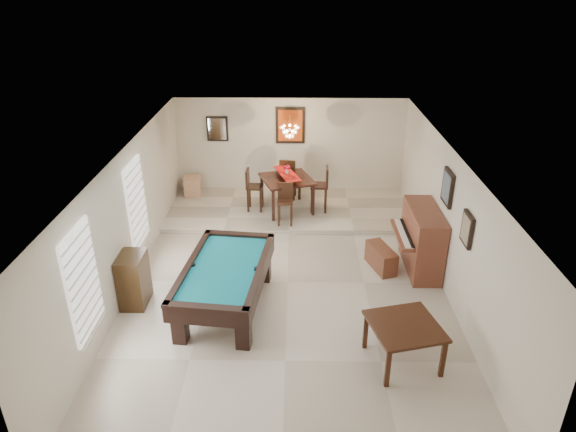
{
  "coord_description": "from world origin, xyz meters",
  "views": [
    {
      "loc": [
        0.14,
        -8.51,
        5.53
      ],
      "look_at": [
        0.0,
        0.6,
        1.15
      ],
      "focal_mm": 32.0,
      "sensor_mm": 36.0,
      "label": 1
    }
  ],
  "objects_px": {
    "flower_vase": "(287,169)",
    "dining_chair_east": "(319,189)",
    "pool_table": "(226,288)",
    "corner_bench": "(193,186)",
    "chandelier": "(290,128)",
    "upright_piano": "(415,239)",
    "apothecary_chest": "(134,280)",
    "dining_chair_north": "(288,178)",
    "piano_bench": "(381,258)",
    "dining_chair_south": "(285,205)",
    "dining_table": "(287,192)",
    "square_table": "(403,343)",
    "dining_chair_west": "(255,190)"
  },
  "relations": [
    {
      "from": "flower_vase",
      "to": "corner_bench",
      "type": "bearing_deg",
      "value": 159.71
    },
    {
      "from": "square_table",
      "to": "dining_chair_south",
      "type": "height_order",
      "value": "dining_chair_south"
    },
    {
      "from": "dining_chair_south",
      "to": "dining_chair_east",
      "type": "relative_size",
      "value": 0.86
    },
    {
      "from": "pool_table",
      "to": "dining_chair_west",
      "type": "relative_size",
      "value": 2.4
    },
    {
      "from": "square_table",
      "to": "chandelier",
      "type": "height_order",
      "value": "chandelier"
    },
    {
      "from": "upright_piano",
      "to": "dining_table",
      "type": "bearing_deg",
      "value": 135.87
    },
    {
      "from": "pool_table",
      "to": "dining_table",
      "type": "relative_size",
      "value": 2.19
    },
    {
      "from": "upright_piano",
      "to": "apothecary_chest",
      "type": "height_order",
      "value": "upright_piano"
    },
    {
      "from": "chandelier",
      "to": "dining_chair_north",
      "type": "bearing_deg",
      "value": 93.63
    },
    {
      "from": "piano_bench",
      "to": "corner_bench",
      "type": "relative_size",
      "value": 1.59
    },
    {
      "from": "upright_piano",
      "to": "dining_table",
      "type": "relative_size",
      "value": 1.34
    },
    {
      "from": "dining_table",
      "to": "apothecary_chest",
      "type": "bearing_deg",
      "value": -124.97
    },
    {
      "from": "apothecary_chest",
      "to": "dining_chair_north",
      "type": "distance_m",
      "value": 5.34
    },
    {
      "from": "dining_chair_south",
      "to": "chandelier",
      "type": "relative_size",
      "value": 1.62
    },
    {
      "from": "piano_bench",
      "to": "dining_chair_east",
      "type": "bearing_deg",
      "value": 114.95
    },
    {
      "from": "dining_table",
      "to": "piano_bench",
      "type": "bearing_deg",
      "value": -52.64
    },
    {
      "from": "dining_chair_south",
      "to": "piano_bench",
      "type": "bearing_deg",
      "value": -40.74
    },
    {
      "from": "pool_table",
      "to": "square_table",
      "type": "xyz_separation_m",
      "value": [
        2.9,
        -1.37,
        -0.07
      ]
    },
    {
      "from": "square_table",
      "to": "corner_bench",
      "type": "xyz_separation_m",
      "value": [
        -4.41,
        6.29,
        0.01
      ]
    },
    {
      "from": "dining_table",
      "to": "square_table",
      "type": "bearing_deg",
      "value": -70.68
    },
    {
      "from": "dining_chair_north",
      "to": "dining_chair_west",
      "type": "relative_size",
      "value": 1.04
    },
    {
      "from": "upright_piano",
      "to": "apothecary_chest",
      "type": "relative_size",
      "value": 1.57
    },
    {
      "from": "pool_table",
      "to": "corner_bench",
      "type": "relative_size",
      "value": 4.76
    },
    {
      "from": "corner_bench",
      "to": "piano_bench",
      "type": "bearing_deg",
      "value": -37.97
    },
    {
      "from": "piano_bench",
      "to": "square_table",
      "type": "bearing_deg",
      "value": -91.74
    },
    {
      "from": "upright_piano",
      "to": "dining_chair_east",
      "type": "xyz_separation_m",
      "value": [
        -1.83,
        2.5,
        0.04
      ]
    },
    {
      "from": "square_table",
      "to": "dining_chair_south",
      "type": "bearing_deg",
      "value": 112.65
    },
    {
      "from": "dining_chair_west",
      "to": "dining_chair_north",
      "type": "bearing_deg",
      "value": -43.95
    },
    {
      "from": "square_table",
      "to": "dining_chair_west",
      "type": "relative_size",
      "value": 0.96
    },
    {
      "from": "corner_bench",
      "to": "dining_table",
      "type": "bearing_deg",
      "value": -20.29
    },
    {
      "from": "dining_chair_east",
      "to": "chandelier",
      "type": "bearing_deg",
      "value": -96.46
    },
    {
      "from": "dining_chair_east",
      "to": "square_table",
      "type": "bearing_deg",
      "value": 13.27
    },
    {
      "from": "upright_piano",
      "to": "dining_chair_east",
      "type": "height_order",
      "value": "upright_piano"
    },
    {
      "from": "square_table",
      "to": "dining_chair_north",
      "type": "height_order",
      "value": "dining_chair_north"
    },
    {
      "from": "flower_vase",
      "to": "dining_chair_east",
      "type": "bearing_deg",
      "value": -2.38
    },
    {
      "from": "upright_piano",
      "to": "apothecary_chest",
      "type": "distance_m",
      "value": 5.47
    },
    {
      "from": "dining_chair_west",
      "to": "dining_table",
      "type": "bearing_deg",
      "value": -85.93
    },
    {
      "from": "pool_table",
      "to": "apothecary_chest",
      "type": "distance_m",
      "value": 1.68
    },
    {
      "from": "chandelier",
      "to": "upright_piano",
      "type": "bearing_deg",
      "value": -45.61
    },
    {
      "from": "dining_table",
      "to": "corner_bench",
      "type": "distance_m",
      "value": 2.71
    },
    {
      "from": "dining_chair_west",
      "to": "corner_bench",
      "type": "distance_m",
      "value": 2.0
    },
    {
      "from": "apothecary_chest",
      "to": "dining_chair_south",
      "type": "distance_m",
      "value": 4.07
    },
    {
      "from": "square_table",
      "to": "upright_piano",
      "type": "bearing_deg",
      "value": 75.46
    },
    {
      "from": "upright_piano",
      "to": "flower_vase",
      "type": "relative_size",
      "value": 7.0
    },
    {
      "from": "upright_piano",
      "to": "corner_bench",
      "type": "distance_m",
      "value": 6.2
    },
    {
      "from": "dining_table",
      "to": "dining_chair_east",
      "type": "relative_size",
      "value": 1.01
    },
    {
      "from": "apothecary_chest",
      "to": "dining_chair_east",
      "type": "distance_m",
      "value": 5.17
    },
    {
      "from": "corner_bench",
      "to": "apothecary_chest",
      "type": "bearing_deg",
      "value": -92.03
    },
    {
      "from": "corner_bench",
      "to": "dining_chair_east",
      "type": "bearing_deg",
      "value": -16.29
    },
    {
      "from": "upright_piano",
      "to": "dining_chair_west",
      "type": "height_order",
      "value": "upright_piano"
    }
  ]
}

